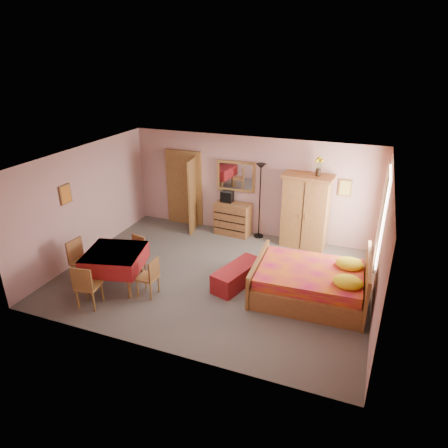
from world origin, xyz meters
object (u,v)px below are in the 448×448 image
at_px(chair_north, 134,255).
at_px(dining_table, 116,269).
at_px(sunflower_vase, 319,166).
at_px(stereo, 227,197).
at_px(bed, 310,274).
at_px(chest_of_drawers, 233,219).
at_px(wardrobe, 305,212).
at_px(chair_east, 147,277).
at_px(floor_lamp, 260,201).
at_px(bench, 237,275).
at_px(chair_west, 83,262).
at_px(wall_mirror, 236,176).
at_px(chair_south, 89,285).

bearing_deg(chair_north, dining_table, 98.83).
height_order(sunflower_vase, dining_table, sunflower_vase).
height_order(stereo, bed, stereo).
relative_size(chest_of_drawers, wardrobe, 0.50).
distance_m(chair_north, chair_east, 1.00).
bearing_deg(sunflower_vase, floor_lamp, 175.18).
bearing_deg(dining_table, chest_of_drawers, 67.41).
relative_size(bench, chair_west, 1.36).
bearing_deg(wall_mirror, chair_south, -112.62).
height_order(bench, chair_east, chair_east).
distance_m(stereo, bed, 3.54).
bearing_deg(floor_lamp, chair_north, -126.40).
relative_size(wall_mirror, chair_west, 1.09).
relative_size(sunflower_vase, bed, 0.20).
bearing_deg(floor_lamp, wall_mirror, 169.53).
height_order(bed, chair_west, bed).
bearing_deg(dining_table, wardrobe, 44.85).
distance_m(chair_south, chair_west, 0.97).
relative_size(sunflower_vase, dining_table, 0.40).
distance_m(bench, chair_east, 1.86).
xyz_separation_m(chest_of_drawers, chair_west, (-2.13, -3.38, 0.03)).
height_order(bench, chair_north, chair_north).
bearing_deg(wall_mirror, dining_table, -115.25).
xyz_separation_m(stereo, wardrobe, (2.08, -0.11, -0.09)).
distance_m(dining_table, chair_east, 0.77).
xyz_separation_m(chest_of_drawers, wardrobe, (1.90, -0.05, 0.49)).
height_order(wall_mirror, floor_lamp, floor_lamp).
xyz_separation_m(chest_of_drawers, chair_east, (-0.60, -3.36, -0.03)).
height_order(chest_of_drawers, chair_west, chair_west).
height_order(chest_of_drawers, sunflower_vase, sunflower_vase).
bearing_deg(chair_east, bed, -69.79).
bearing_deg(floor_lamp, bed, -53.64).
bearing_deg(stereo, floor_lamp, 1.60).
bearing_deg(chair_east, wall_mirror, -9.07).
distance_m(dining_table, chair_north, 0.62).
height_order(wall_mirror, chair_east, wall_mirror).
bearing_deg(floor_lamp, chair_south, -117.34).
height_order(bed, chair_north, bed).
distance_m(chest_of_drawers, bench, 2.54).
distance_m(chest_of_drawers, sunflower_vase, 2.68).
height_order(floor_lamp, dining_table, floor_lamp).
bearing_deg(stereo, wall_mirror, 39.62).
bearing_deg(chair_west, dining_table, 100.48).
distance_m(stereo, wardrobe, 2.09).
bearing_deg(chair_east, chair_north, 47.97).
relative_size(stereo, chair_east, 0.38).
xyz_separation_m(bed, chair_north, (-3.77, -0.41, -0.09)).
xyz_separation_m(stereo, dining_table, (-1.19, -3.36, -0.61)).
bearing_deg(dining_table, floor_lamp, 58.54).
bearing_deg(bench, floor_lamp, 95.92).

